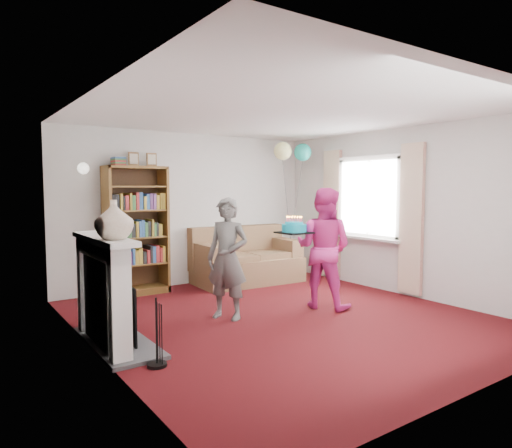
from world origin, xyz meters
TOP-DOWN VIEW (x-y plane):
  - ground at (0.00, 0.00)m, footprint 5.00×5.00m
  - wall_back at (0.00, 2.51)m, footprint 4.50×0.02m
  - wall_left at (-2.26, 0.00)m, footprint 0.02×5.00m
  - wall_right at (2.26, 0.00)m, footprint 0.02×5.00m
  - ceiling at (0.00, 0.00)m, footprint 4.50×5.00m
  - fireplace at (-2.09, 0.19)m, footprint 0.55×1.80m
  - window_bay at (2.21, 0.60)m, footprint 0.14×2.02m
  - wall_sconce at (-1.75, 2.36)m, footprint 0.16×0.23m
  - bookcase at (-1.03, 2.30)m, footprint 0.91×0.42m
  - sofa at (0.81, 2.07)m, footprint 1.78×0.94m
  - wicker_basket at (-1.90, 0.91)m, footprint 0.40×0.40m
  - person_striped at (-0.58, 0.36)m, footprint 0.59×0.65m
  - person_magenta at (0.75, 0.09)m, footprint 0.89×0.97m
  - birthday_cake at (0.32, 0.18)m, footprint 0.38×0.38m
  - balloons at (1.56, 1.72)m, footprint 0.74×0.30m
  - mantel_vase at (-2.12, -0.15)m, footprint 0.37×0.37m

SIDE VIEW (x-z plane):
  - ground at x=0.00m, z-range 0.00..0.00m
  - wicker_basket at x=-1.90m, z-range -0.02..0.34m
  - sofa at x=0.81m, z-range -0.12..0.82m
  - fireplace at x=-2.09m, z-range -0.05..1.07m
  - person_striped at x=-0.58m, z-range 0.00..1.49m
  - person_magenta at x=0.75m, z-range 0.00..1.60m
  - bookcase at x=-1.03m, z-range -0.12..2.01m
  - birthday_cake at x=0.32m, z-range 0.97..1.19m
  - window_bay at x=2.21m, z-range 0.10..2.30m
  - wall_back at x=0.00m, z-range 0.00..2.50m
  - wall_left at x=-2.26m, z-range 0.00..2.50m
  - wall_right at x=2.26m, z-range 0.00..2.50m
  - mantel_vase at x=-2.12m, z-range 1.12..1.49m
  - wall_sconce at x=-1.75m, z-range 1.80..1.96m
  - balloons at x=1.56m, z-range 1.37..3.07m
  - ceiling at x=0.00m, z-range 2.50..2.51m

